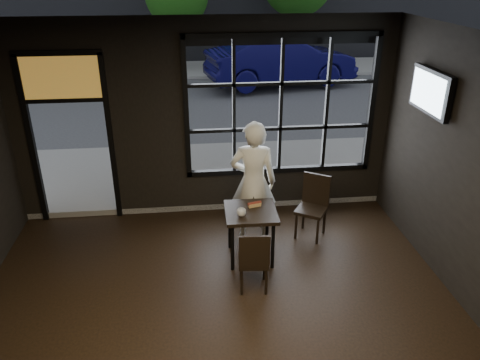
{
  "coord_description": "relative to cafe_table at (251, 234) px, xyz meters",
  "views": [
    {
      "loc": [
        -0.25,
        -3.61,
        3.88
      ],
      "look_at": [
        0.4,
        2.2,
        1.15
      ],
      "focal_mm": 35.0,
      "sensor_mm": 36.0,
      "label": 1
    }
  ],
  "objects": [
    {
      "name": "stained_transom",
      "position": [
        -2.63,
        1.5,
        1.96
      ],
      "size": [
        1.2,
        0.06,
        0.7
      ],
      "primitive_type": "cube",
      "color": "orange",
      "rests_on": "ground"
    },
    {
      "name": "hotdog",
      "position": [
        0.07,
        0.12,
        0.41
      ],
      "size": [
        0.21,
        0.13,
        0.06
      ],
      "primitive_type": null,
      "rotation": [
        0.0,
        0.0,
        0.26
      ],
      "color": "tan",
      "rests_on": "cafe_table"
    },
    {
      "name": "street_asphalt",
      "position": [
        -0.53,
        22.0,
        -0.41
      ],
      "size": [
        60.0,
        41.0,
        0.04
      ],
      "primitive_type": "cube",
      "color": "#545456",
      "rests_on": "ground"
    },
    {
      "name": "man",
      "position": [
        0.11,
        0.56,
        0.55
      ],
      "size": [
        0.74,
        0.54,
        1.88
      ],
      "primitive_type": "imported",
      "rotation": [
        0.0,
        0.0,
        3.0
      ],
      "color": "silver",
      "rests_on": "floor"
    },
    {
      "name": "tv",
      "position": [
        2.4,
        0.14,
        1.95
      ],
      "size": [
        0.11,
        0.99,
        0.58
      ],
      "primitive_type": "cube",
      "color": "black",
      "rests_on": "wall_right"
    },
    {
      "name": "cup",
      "position": [
        -0.14,
        -0.13,
        0.43
      ],
      "size": [
        0.15,
        0.15,
        0.1
      ],
      "primitive_type": "imported",
      "rotation": [
        0.0,
        0.0,
        -0.31
      ],
      "color": "silver",
      "rests_on": "cafe_table"
    },
    {
      "name": "chair_window",
      "position": [
        1.0,
        0.48,
        0.1
      ],
      "size": [
        0.59,
        0.59,
        0.98
      ],
      "primitive_type": "cube",
      "rotation": [
        0.0,
        0.0,
        -0.57
      ],
      "color": "black",
      "rests_on": "floor"
    },
    {
      "name": "maroon_car",
      "position": [
        -6.27,
        10.48,
        0.4
      ],
      "size": [
        4.2,
        2.1,
        1.37
      ],
      "primitive_type": "imported",
      "rotation": [
        0.0,
        0.0,
        1.45
      ],
      "color": "#4A1E15",
      "rests_on": "street_asphalt"
    },
    {
      "name": "ceiling",
      "position": [
        -0.53,
        -2.0,
        2.82
      ],
      "size": [
        6.0,
        7.0,
        0.02
      ],
      "primitive_type": "cube",
      "color": "black",
      "rests_on": "ground"
    },
    {
      "name": "cafe_table",
      "position": [
        0.0,
        0.0,
        0.0
      ],
      "size": [
        0.73,
        0.73,
        0.77
      ],
      "primitive_type": "cube",
      "rotation": [
        0.0,
        0.0,
        -0.02
      ],
      "color": "black",
      "rests_on": "floor"
    },
    {
      "name": "chair_near",
      "position": [
        -0.05,
        -0.68,
        0.06
      ],
      "size": [
        0.41,
        0.41,
        0.89
      ],
      "primitive_type": "cube",
      "rotation": [
        0.0,
        0.0,
        3.06
      ],
      "color": "black",
      "rests_on": "floor"
    },
    {
      "name": "window_frame",
      "position": [
        0.67,
        1.5,
        1.41
      ],
      "size": [
        3.06,
        0.12,
        2.28
      ],
      "primitive_type": "cube",
      "color": "black",
      "rests_on": "ground"
    },
    {
      "name": "navy_car",
      "position": [
        2.33,
        9.95,
        0.53
      ],
      "size": [
        5.19,
        2.7,
        1.63
      ],
      "primitive_type": "imported",
      "rotation": [
        0.0,
        0.0,
        1.78
      ],
      "color": "#09083D",
      "rests_on": "street_asphalt"
    }
  ]
}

